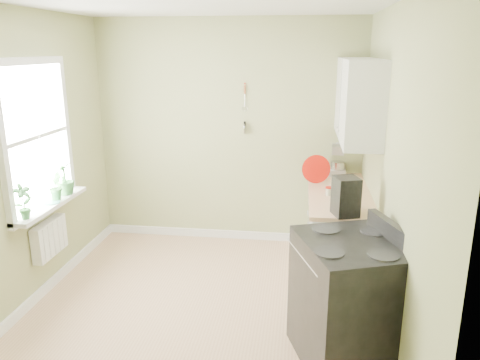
# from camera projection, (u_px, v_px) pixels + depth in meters

# --- Properties ---
(floor) EXTENTS (3.20, 3.60, 0.02)m
(floor) POSITION_uv_depth(u_px,v_px,m) (199.00, 314.00, 4.30)
(floor) COLOR tan
(floor) RESTS_ON ground
(wall_back) EXTENTS (3.20, 0.02, 2.70)m
(wall_back) POSITION_uv_depth(u_px,v_px,m) (229.00, 134.00, 5.66)
(wall_back) COLOR tan
(wall_back) RESTS_ON floor
(wall_left) EXTENTS (0.02, 3.60, 2.70)m
(wall_left) POSITION_uv_depth(u_px,v_px,m) (17.00, 165.00, 4.13)
(wall_left) COLOR tan
(wall_left) RESTS_ON floor
(wall_right) EXTENTS (0.02, 3.60, 2.70)m
(wall_right) POSITION_uv_depth(u_px,v_px,m) (393.00, 178.00, 3.72)
(wall_right) COLOR tan
(wall_right) RESTS_ON floor
(base_cabinets) EXTENTS (0.60, 1.60, 0.87)m
(base_cabinets) POSITION_uv_depth(u_px,v_px,m) (338.00, 235.00, 4.97)
(base_cabinets) COLOR white
(base_cabinets) RESTS_ON floor
(countertop) EXTENTS (0.64, 1.60, 0.04)m
(countertop) POSITION_uv_depth(u_px,v_px,m) (340.00, 194.00, 4.84)
(countertop) COLOR #DBB286
(countertop) RESTS_ON base_cabinets
(upper_cabinets) EXTENTS (0.35, 1.40, 0.80)m
(upper_cabinets) POSITION_uv_depth(u_px,v_px,m) (358.00, 100.00, 4.66)
(upper_cabinets) COLOR white
(upper_cabinets) RESTS_ON wall_right
(window) EXTENTS (0.06, 1.14, 1.44)m
(window) POSITION_uv_depth(u_px,v_px,m) (36.00, 137.00, 4.36)
(window) COLOR white
(window) RESTS_ON wall_left
(window_sill) EXTENTS (0.18, 1.14, 0.04)m
(window_sill) POSITION_uv_depth(u_px,v_px,m) (51.00, 205.00, 4.54)
(window_sill) COLOR white
(window_sill) RESTS_ON wall_left
(radiator) EXTENTS (0.12, 0.50, 0.35)m
(radiator) POSITION_uv_depth(u_px,v_px,m) (49.00, 238.00, 4.58)
(radiator) COLOR white
(radiator) RESTS_ON wall_left
(wall_utensils) EXTENTS (0.02, 0.14, 0.58)m
(wall_utensils) POSITION_uv_depth(u_px,v_px,m) (245.00, 116.00, 5.54)
(wall_utensils) COLOR #DBB286
(wall_utensils) RESTS_ON wall_back
(stove) EXTENTS (0.96, 1.00, 1.12)m
(stove) POSITION_uv_depth(u_px,v_px,m) (349.00, 302.00, 3.52)
(stove) COLOR black
(stove) RESTS_ON floor
(stand_mixer) EXTENTS (0.22, 0.34, 0.39)m
(stand_mixer) POSITION_uv_depth(u_px,v_px,m) (337.00, 160.00, 5.50)
(stand_mixer) COLOR #B2B2B7
(stand_mixer) RESTS_ON countertop
(kettle) EXTENTS (0.19, 0.11, 0.19)m
(kettle) POSITION_uv_depth(u_px,v_px,m) (315.00, 166.00, 5.50)
(kettle) COLOR silver
(kettle) RESTS_ON countertop
(coffee_maker) EXTENTS (0.26, 0.27, 0.35)m
(coffee_maker) POSITION_uv_depth(u_px,v_px,m) (345.00, 197.00, 4.13)
(coffee_maker) COLOR black
(coffee_maker) RESTS_ON countertop
(red_tray) EXTENTS (0.32, 0.12, 0.31)m
(red_tray) POSITION_uv_depth(u_px,v_px,m) (316.00, 169.00, 5.13)
(red_tray) COLOR #B81309
(red_tray) RESTS_ON countertop
(jar) EXTENTS (0.08, 0.08, 0.09)m
(jar) POSITION_uv_depth(u_px,v_px,m) (329.00, 191.00, 4.73)
(jar) COLOR #ACA88B
(jar) RESTS_ON countertop
(plant_a) EXTENTS (0.18, 0.20, 0.32)m
(plant_a) POSITION_uv_depth(u_px,v_px,m) (23.00, 202.00, 4.06)
(plant_a) COLOR #316A33
(plant_a) RESTS_ON window_sill
(plant_b) EXTENTS (0.18, 0.19, 0.28)m
(plant_b) POSITION_uv_depth(u_px,v_px,m) (55.00, 186.00, 4.58)
(plant_b) COLOR #316A33
(plant_b) RESTS_ON window_sill
(plant_c) EXTENTS (0.19, 0.19, 0.33)m
(plant_c) POSITION_uv_depth(u_px,v_px,m) (65.00, 179.00, 4.76)
(plant_c) COLOR #316A33
(plant_c) RESTS_ON window_sill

